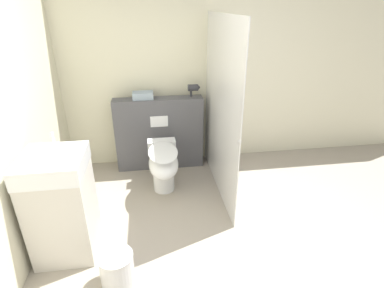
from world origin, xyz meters
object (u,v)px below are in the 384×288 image
Objects in this scene: sink_vanity at (62,205)px; hair_drier at (194,88)px; toilet at (163,164)px; waste_bin at (117,269)px.

hair_drier is at bearing 46.94° from sink_vanity.
toilet is 1.21m from sink_vanity.
sink_vanity reaches higher than waste_bin.
sink_vanity is 6.93× the size of hair_drier.
waste_bin is at bearing -43.92° from sink_vanity.
sink_vanity is 3.90× the size of waste_bin.
sink_vanity is 2.06m from hair_drier.
hair_drier is at bearing 64.68° from waste_bin.
toilet is 1.33m from waste_bin.
waste_bin is at bearing -109.77° from toilet.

